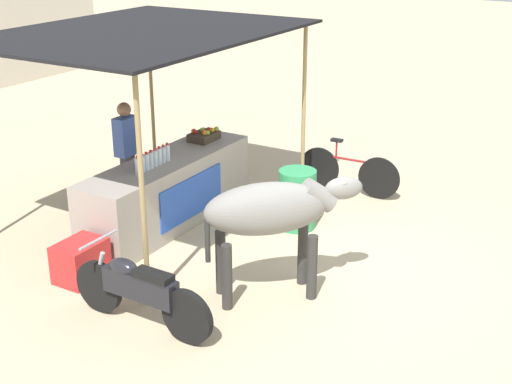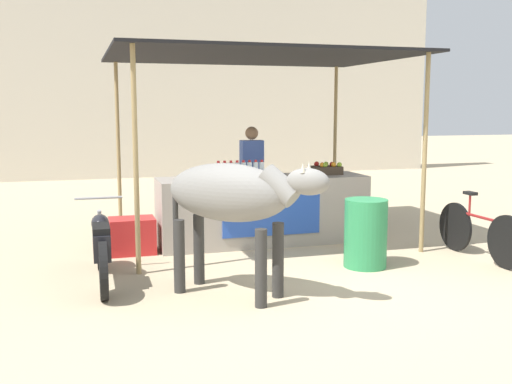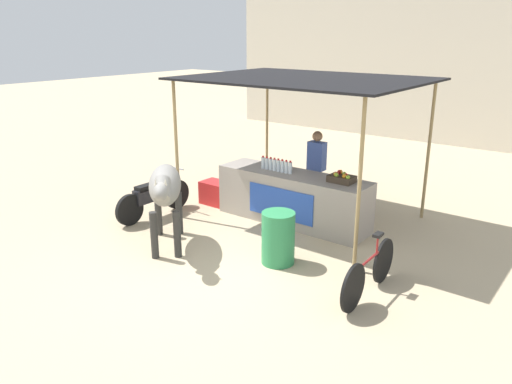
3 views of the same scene
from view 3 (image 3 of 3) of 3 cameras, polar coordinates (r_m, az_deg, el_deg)
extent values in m
plane|color=tan|center=(8.02, -4.68, -7.92)|extent=(60.00, 60.00, 0.00)
cube|color=beige|center=(17.14, 21.58, 14.06)|extent=(16.00, 0.50, 5.39)
cube|color=#9E9389|center=(9.46, 4.20, -0.68)|extent=(3.00, 0.80, 0.96)
cube|color=#264CB2|center=(9.13, 2.78, -1.33)|extent=(1.40, 0.02, 0.58)
cube|color=black|center=(9.25, 5.57, 12.76)|extent=(4.20, 3.20, 0.04)
cylinder|color=#997F51|center=(9.55, -9.06, 4.67)|extent=(0.06, 0.06, 2.67)
cylinder|color=#997F51|center=(7.37, 11.73, 0.54)|extent=(0.06, 0.06, 2.67)
cylinder|color=#997F51|center=(11.67, 1.26, 7.28)|extent=(0.06, 0.06, 2.67)
cylinder|color=#997F51|center=(9.96, 19.11, 4.44)|extent=(0.06, 0.06, 2.67)
cylinder|color=silver|center=(9.61, 0.81, 3.35)|extent=(0.07, 0.07, 0.22)
cylinder|color=red|center=(9.58, 0.81, 4.07)|extent=(0.04, 0.04, 0.03)
cylinder|color=silver|center=(9.56, 1.24, 3.27)|extent=(0.07, 0.07, 0.22)
cylinder|color=red|center=(9.53, 1.25, 3.99)|extent=(0.04, 0.04, 0.03)
cylinder|color=silver|center=(9.51, 1.68, 3.18)|extent=(0.07, 0.07, 0.22)
cylinder|color=red|center=(9.48, 1.69, 3.91)|extent=(0.04, 0.04, 0.03)
cylinder|color=silver|center=(9.46, 2.12, 3.10)|extent=(0.07, 0.07, 0.22)
cylinder|color=red|center=(9.43, 2.13, 3.83)|extent=(0.04, 0.04, 0.03)
cylinder|color=silver|center=(9.41, 2.57, 3.01)|extent=(0.07, 0.07, 0.22)
cylinder|color=red|center=(9.38, 2.58, 3.75)|extent=(0.04, 0.04, 0.03)
cylinder|color=silver|center=(9.36, 3.02, 2.92)|extent=(0.07, 0.07, 0.22)
cylinder|color=red|center=(9.33, 3.03, 3.67)|extent=(0.04, 0.04, 0.03)
cylinder|color=silver|center=(9.31, 3.47, 2.83)|extent=(0.07, 0.07, 0.22)
cylinder|color=red|center=(9.28, 3.49, 3.58)|extent=(0.04, 0.04, 0.03)
cylinder|color=silver|center=(9.26, 3.94, 2.75)|extent=(0.07, 0.07, 0.22)
cylinder|color=red|center=(9.23, 3.95, 3.49)|extent=(0.04, 0.04, 0.03)
cube|color=#3F3326|center=(8.86, 9.76, 1.49)|extent=(0.44, 0.32, 0.12)
sphere|color=#8CB22D|center=(8.78, 9.18, 1.94)|extent=(0.08, 0.08, 0.08)
sphere|color=orange|center=(8.73, 10.06, 1.80)|extent=(0.08, 0.08, 0.08)
sphere|color=#8CB22D|center=(8.87, 10.07, 2.05)|extent=(0.08, 0.08, 0.08)
sphere|color=#8CB22D|center=(8.67, 10.46, 1.67)|extent=(0.08, 0.08, 0.08)
sphere|color=orange|center=(8.98, 9.65, 2.29)|extent=(0.08, 0.08, 0.08)
sphere|color=#B21E19|center=(8.83, 9.25, 2.04)|extent=(0.08, 0.08, 0.08)
sphere|color=#B21E19|center=(8.97, 9.49, 2.27)|extent=(0.08, 0.08, 0.08)
sphere|color=#B21E19|center=(8.78, 10.24, 1.88)|extent=(0.08, 0.08, 0.08)
sphere|color=orange|center=(8.81, 9.08, 2.01)|extent=(0.08, 0.08, 0.08)
cylinder|color=#383842|center=(10.05, 6.80, 0.13)|extent=(0.22, 0.22, 0.88)
cube|color=#3F59A5|center=(9.86, 6.96, 4.12)|extent=(0.34, 0.20, 0.56)
sphere|color=#8C6647|center=(9.77, 7.04, 6.34)|extent=(0.20, 0.20, 0.20)
cube|color=red|center=(10.55, -4.61, -0.08)|extent=(0.60, 0.44, 0.48)
cylinder|color=#2D8C51|center=(7.80, 2.55, -5.26)|extent=(0.52, 0.52, 0.84)
ellipsoid|color=gray|center=(8.34, -10.36, 0.84)|extent=(1.35, 1.37, 0.60)
cylinder|color=#302F2D|center=(8.10, -8.99, -4.79)|extent=(0.12, 0.12, 0.78)
cylinder|color=#302F2D|center=(8.13, -11.56, -4.87)|extent=(0.12, 0.12, 0.78)
cylinder|color=#302F2D|center=(9.02, -8.78, -2.40)|extent=(0.12, 0.12, 0.78)
cylinder|color=#302F2D|center=(9.04, -11.09, -2.48)|extent=(0.12, 0.12, 0.78)
cylinder|color=gray|center=(7.75, -10.65, 0.30)|extent=(0.48, 0.49, 0.41)
ellipsoid|color=gray|center=(7.44, -10.81, 0.05)|extent=(0.46, 0.47, 0.26)
cone|color=beige|center=(7.41, -10.33, 1.15)|extent=(0.05, 0.05, 0.10)
cone|color=beige|center=(7.43, -11.40, 1.11)|extent=(0.05, 0.05, 0.10)
cylinder|color=#302F2D|center=(9.06, -10.02, 0.44)|extent=(0.06, 0.06, 0.60)
cylinder|color=black|center=(10.35, -9.02, -0.25)|extent=(0.09, 0.60, 0.60)
cylinder|color=black|center=(9.63, -14.24, -2.00)|extent=(0.09, 0.60, 0.60)
cube|color=black|center=(9.92, -11.60, -0.11)|extent=(0.19, 0.90, 0.28)
ellipsoid|color=black|center=(10.01, -10.70, 1.06)|extent=(0.21, 0.36, 0.20)
cube|color=black|center=(9.76, -12.46, 0.53)|extent=(0.19, 0.44, 0.10)
cylinder|color=#99999E|center=(10.15, -9.38, 2.79)|extent=(0.55, 0.04, 0.03)
cylinder|color=#99999E|center=(10.28, -9.16, 0.78)|extent=(0.05, 0.20, 0.49)
cylinder|color=black|center=(6.66, 11.02, -10.73)|extent=(0.06, 0.66, 0.66)
cylinder|color=black|center=(7.49, 14.34, -7.61)|extent=(0.06, 0.66, 0.66)
cylinder|color=maroon|center=(6.98, 12.91, -7.47)|extent=(0.06, 0.85, 0.04)
cylinder|color=maroon|center=(7.12, 13.69, -5.95)|extent=(0.03, 0.03, 0.28)
cube|color=black|center=(7.05, 13.79, -4.76)|extent=(0.10, 0.18, 0.04)
camera|label=1|loc=(12.38, -46.58, 15.57)|focal=50.00mm
camera|label=2|loc=(7.62, -55.11, -1.61)|focal=42.00mm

